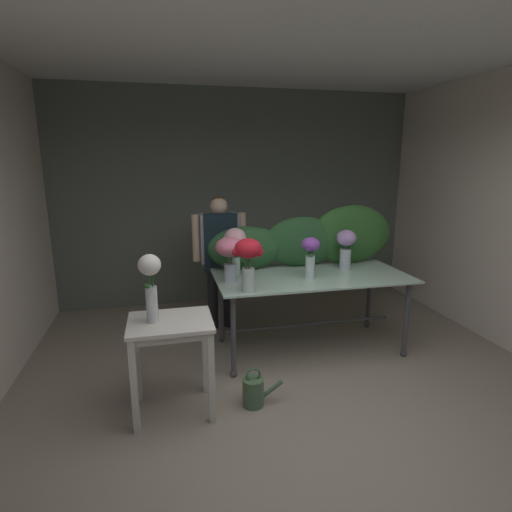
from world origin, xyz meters
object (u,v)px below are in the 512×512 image
side_table_white (171,335)px  florist (220,248)px  vase_violet_snapdragons (310,253)px  vase_blush_roses (235,244)px  vase_lilac_lilies (346,246)px  vase_crimson_peonies (248,257)px  vase_white_roses_tall (150,282)px  watering_can (254,391)px  display_table_glass (311,285)px  vase_rosy_anemones (230,252)px

side_table_white → florist: florist is taller
vase_violet_snapdragons → vase_blush_roses: 0.78m
vase_blush_roses → vase_lilac_lilies: vase_blush_roses is taller
vase_violet_snapdragons → vase_crimson_peonies: size_ratio=0.85×
vase_white_roses_tall → florist: bearing=64.9°
watering_can → vase_lilac_lilies: bearing=39.2°
vase_blush_roses → vase_white_roses_tall: size_ratio=0.91×
vase_violet_snapdragons → vase_lilac_lilies: bearing=27.2°
florist → vase_crimson_peonies: 1.22m
display_table_glass → vase_rosy_anemones: bearing=-176.4°
vase_crimson_peonies → watering_can: size_ratio=1.41×
vase_blush_roses → vase_white_roses_tall: (-0.83, -1.01, -0.06)m
vase_rosy_anemones → vase_crimson_peonies: size_ratio=0.90×
florist → vase_rosy_anemones: size_ratio=3.59×
vase_white_roses_tall → display_table_glass: bearing=26.7°
florist → vase_blush_roses: florist is taller
vase_white_roses_tall → vase_blush_roses: bearing=50.5°
side_table_white → vase_white_roses_tall: 0.46m
vase_lilac_lilies → florist: bearing=152.4°
florist → vase_violet_snapdragons: bearing=-50.1°
vase_crimson_peonies → vase_white_roses_tall: bearing=-154.2°
display_table_glass → vase_rosy_anemones: (-0.86, -0.05, 0.41)m
vase_blush_roses → vase_violet_snapdragons: bearing=-25.0°
watering_can → vase_white_roses_tall: bearing=174.0°
florist → vase_white_roses_tall: size_ratio=2.98×
display_table_glass → vase_blush_roses: size_ratio=4.09×
florist → vase_blush_roses: 0.63m
display_table_glass → vase_lilac_lilies: size_ratio=4.61×
side_table_white → vase_blush_roses: size_ratio=1.61×
vase_blush_roses → vase_crimson_peonies: size_ratio=0.99×
vase_white_roses_tall → watering_can: vase_white_roses_tall is taller
vase_lilac_lilies → display_table_glass: bearing=-162.5°
watering_can → vase_crimson_peonies: bearing=82.8°
vase_violet_snapdragons → vase_lilac_lilies: vase_lilac_lilies is taller
vase_crimson_peonies → watering_can: bearing=-97.2°
display_table_glass → vase_lilac_lilies: 0.59m
vase_violet_snapdragons → watering_can: vase_violet_snapdragons is taller
vase_blush_roses → vase_rosy_anemones: vase_blush_roses is taller
florist → watering_can: florist is taller
vase_lilac_lilies → vase_violet_snapdragons: bearing=-152.8°
vase_lilac_lilies → vase_rosy_anemones: bearing=-171.6°
vase_blush_roses → vase_white_roses_tall: vase_blush_roses is taller
side_table_white → watering_can: (0.65, -0.08, -0.54)m
vase_lilac_lilies → vase_rosy_anemones: (-1.30, -0.19, 0.04)m
watering_can → vase_violet_snapdragons: bearing=45.5°
vase_lilac_lilies → vase_white_roses_tall: (-2.04, -0.94, 0.01)m
vase_lilac_lilies → vase_crimson_peonies: 1.31m
vase_rosy_anemones → watering_can: bearing=-87.0°
florist → watering_can: bearing=-89.1°
vase_rosy_anemones → watering_can: 1.31m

